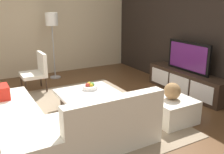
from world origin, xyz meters
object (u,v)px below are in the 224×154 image
object	(u,v)px
media_console	(186,82)
television	(188,57)
sectional_couch	(45,124)
floor_lamp	(52,23)
ottoman	(171,110)
accent_chair_near	(37,70)
coffee_table	(90,102)
fruit_bowl	(90,87)
decorative_ball	(172,91)

from	to	relation	value
media_console	television	xyz separation A→B (m)	(0.00, 0.00, 0.58)
sectional_couch	floor_lamp	bearing A→B (deg)	160.14
sectional_couch	ottoman	world-z (taller)	sectional_couch
accent_chair_near	floor_lamp	size ratio (longest dim) A/B	0.51
floor_lamp	ottoman	xyz separation A→B (m)	(3.49, 0.92, -1.23)
media_console	ottoman	world-z (taller)	media_console
coffee_table	ottoman	xyz separation A→B (m)	(0.99, 1.06, -0.00)
television	coffee_table	xyz separation A→B (m)	(-0.10, -2.30, -0.62)
media_console	fruit_bowl	world-z (taller)	fruit_bowl
television	ottoman	world-z (taller)	television
television	floor_lamp	bearing A→B (deg)	-140.32
ottoman	decorative_ball	xyz separation A→B (m)	(0.00, 0.00, 0.34)
media_console	coffee_table	size ratio (longest dim) A/B	1.92
television	ottoman	xyz separation A→B (m)	(0.89, -1.24, -0.63)
coffee_table	fruit_bowl	distance (m)	0.31
fruit_bowl	television	bearing A→B (deg)	82.69
decorative_ball	fruit_bowl	bearing A→B (deg)	-140.62
television	accent_chair_near	xyz separation A→B (m)	(-1.82, -2.81, -0.34)
accent_chair_near	fruit_bowl	world-z (taller)	accent_chair_near
ottoman	floor_lamp	bearing A→B (deg)	-165.18
sectional_couch	television	bearing A→B (deg)	98.59
accent_chair_near	fruit_bowl	distance (m)	1.65
accent_chair_near	floor_lamp	world-z (taller)	floor_lamp
sectional_couch	accent_chair_near	world-z (taller)	accent_chair_near
sectional_couch	coffee_table	bearing A→B (deg)	121.15
accent_chair_near	decorative_ball	distance (m)	3.13
media_console	decorative_ball	world-z (taller)	decorative_ball
sectional_couch	coffee_table	size ratio (longest dim) A/B	2.17
sectional_couch	decorative_ball	world-z (taller)	sectional_couch
fruit_bowl	decorative_ball	world-z (taller)	decorative_ball
television	sectional_couch	xyz separation A→B (m)	(0.50, -3.28, -0.55)
media_console	floor_lamp	size ratio (longest dim) A/B	1.20
sectional_couch	floor_lamp	size ratio (longest dim) A/B	1.36
sectional_couch	decorative_ball	distance (m)	2.10
ottoman	decorative_ball	bearing A→B (deg)	0.00
media_console	sectional_couch	size ratio (longest dim) A/B	0.88
sectional_couch	fruit_bowl	size ratio (longest dim) A/B	8.23
sectional_couch	floor_lamp	distance (m)	3.49
fruit_bowl	coffee_table	bearing A→B (deg)	-28.54
accent_chair_near	media_console	bearing A→B (deg)	50.78
television	ottoman	distance (m)	1.65
sectional_couch	accent_chair_near	xyz separation A→B (m)	(-2.31, 0.47, 0.21)
television	decorative_ball	bearing A→B (deg)	-54.33
fruit_bowl	decorative_ball	bearing A→B (deg)	39.38
decorative_ball	coffee_table	bearing A→B (deg)	-133.01
decorative_ball	ottoman	bearing A→B (deg)	0.00
coffee_table	decorative_ball	size ratio (longest dim) A/B	3.78
floor_lamp	decorative_ball	distance (m)	3.72
floor_lamp	fruit_bowl	world-z (taller)	floor_lamp
decorative_ball	television	bearing A→B (deg)	125.67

